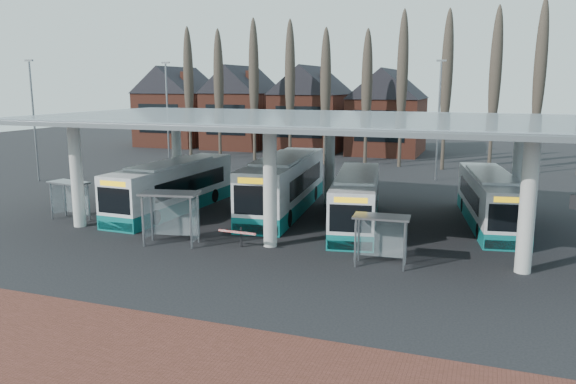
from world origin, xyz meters
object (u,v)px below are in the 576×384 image
(shelter_0, at_px, (71,192))
(shelter_2, at_px, (382,229))
(bus_2, at_px, (357,201))
(bus_3, at_px, (490,200))
(bus_0, at_px, (173,188))
(bus_1, at_px, (284,185))
(shelter_1, at_px, (171,206))

(shelter_0, xyz_separation_m, shelter_2, (19.55, -2.41, -0.01))
(bus_2, relative_size, bus_3, 1.00)
(bus_3, xyz_separation_m, shelter_2, (-4.59, -9.74, 0.25))
(bus_0, xyz_separation_m, shelter_0, (-4.63, -4.16, 0.18))
(bus_1, relative_size, bus_3, 1.16)
(bus_2, xyz_separation_m, shelter_1, (-8.08, -7.18, 0.55))
(bus_2, distance_m, shelter_2, 7.52)
(shelter_1, bearing_deg, bus_0, 109.37)
(bus_2, bearing_deg, bus_1, 148.25)
(shelter_0, bearing_deg, bus_1, 40.39)
(bus_0, relative_size, bus_1, 0.89)
(bus_0, bearing_deg, shelter_0, -136.32)
(bus_3, xyz_separation_m, shelter_0, (-24.14, -7.32, 0.26))
(bus_3, height_order, shelter_1, bus_3)
(bus_2, height_order, shelter_1, bus_2)
(bus_1, xyz_separation_m, shelter_1, (-2.77, -9.30, 0.31))
(bus_2, bearing_deg, shelter_1, -148.33)
(bus_3, height_order, shelter_2, bus_3)
(shelter_1, bearing_deg, shelter_0, 151.72)
(bus_0, height_order, bus_2, bus_0)
(shelter_1, xyz_separation_m, shelter_2, (10.86, 0.20, -0.30))
(bus_1, relative_size, shelter_1, 4.11)
(shelter_0, bearing_deg, bus_0, 52.09)
(bus_1, bearing_deg, shelter_1, -112.79)
(bus_1, bearing_deg, shelter_0, -155.93)
(bus_1, relative_size, shelter_2, 5.05)
(bus_0, relative_size, bus_2, 1.04)
(bus_1, height_order, bus_3, bus_1)
(bus_3, bearing_deg, bus_1, 173.07)
(bus_3, distance_m, shelter_2, 10.77)
(bus_0, distance_m, bus_3, 19.76)
(bus_0, relative_size, shelter_0, 4.33)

